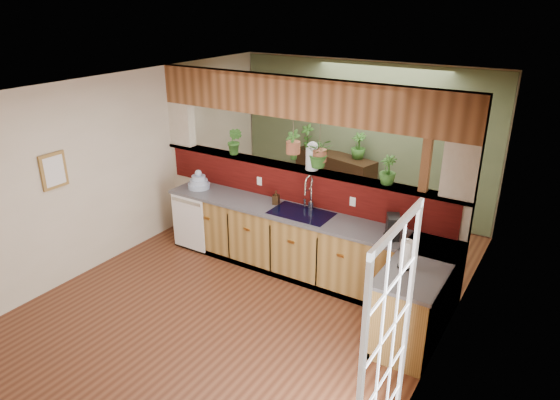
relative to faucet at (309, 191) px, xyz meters
The scene contains 28 objects.
ground 1.65m from the faucet, 103.96° to the right, with size 4.60×7.00×0.01m, color #572D1B.
ceiling 1.84m from the faucet, 103.96° to the right, with size 4.60×7.00×0.01m, color brown.
wall_back 2.39m from the faucet, 96.74° to the left, with size 4.60×0.02×2.60m, color beige.
wall_left 2.82m from the faucet, 156.39° to the right, with size 0.02×7.00×2.60m, color beige.
wall_right 2.32m from the faucet, 29.18° to the right, with size 0.02×7.00×2.60m, color beige.
pass_through_partition 0.33m from the faucet, 138.74° to the left, with size 4.60×0.21×2.60m.
pass_through_ledge 0.41m from the faucet, 141.59° to the left, with size 4.60×0.21×0.04m, color brown.
header_beam 1.21m from the faucet, 141.59° to the left, with size 4.60×0.15×0.55m, color brown.
sage_backwall 2.37m from the faucet, 96.80° to the left, with size 4.55×0.02×2.55m, color #596A49.
countertop 0.95m from the faucet, 24.94° to the right, with size 4.14×1.52×0.90m.
dishwasher 1.95m from the faucet, 165.21° to the right, with size 0.58×0.03×0.82m.
navy_sink 0.38m from the faucet, 101.26° to the right, with size 0.82×0.50×0.18m.
french_door 3.14m from the faucet, 50.66° to the right, with size 0.06×1.02×2.16m, color white.
framed_print 3.22m from the faucet, 142.94° to the right, with size 0.04×0.35×0.45m.
faucet is the anchor object (origin of this frame).
dish_stack 1.80m from the faucet, behind, with size 0.33×0.33×0.28m.
soap_dispenser 0.51m from the faucet, behind, with size 0.09×0.09×0.20m, color #392615.
coffee_maker 1.25m from the faucet, ahead, with size 0.15×0.25×0.28m.
paper_towel 1.79m from the faucet, 26.77° to the right, with size 0.16×0.16×0.33m.
glass_jar 0.48m from the faucet, 111.75° to the left, with size 0.17×0.17×0.39m.
ledge_plant_left 1.45m from the faucet, behind, with size 0.22×0.18×0.41m, color #2D5E20.
ledge_plant_right 1.07m from the faucet, 12.94° to the left, with size 0.20×0.20×0.36m, color #2D5E20.
hanging_plant_a 0.79m from the faucet, 149.97° to the left, with size 0.24×0.19×0.53m.
hanging_plant_b 0.69m from the faucet, 85.62° to the left, with size 0.46×0.43×0.53m.
shelving_console 2.32m from the faucet, 106.98° to the left, with size 1.53×0.41×1.02m, color black.
shelf_plant_a 2.44m from the faucet, 119.68° to the left, with size 0.25×0.17×0.47m, color #2D5E20.
shelf_plant_b 2.14m from the faucet, 96.28° to the left, with size 0.25×0.25×0.44m, color #2D5E20.
floor_plant 1.66m from the faucet, 63.36° to the left, with size 0.63×0.55×0.70m, color #2D5E20.
Camera 1 is at (3.19, -4.27, 3.55)m, focal length 32.00 mm.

